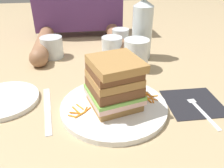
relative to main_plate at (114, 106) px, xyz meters
name	(u,v)px	position (x,y,z in m)	size (l,w,h in m)	color
ground_plane	(115,102)	(0.01, 0.03, -0.01)	(3.00, 3.00, 0.00)	tan
main_plate	(114,106)	(0.00, 0.00, 0.00)	(0.26, 0.26, 0.01)	white
sandwich	(114,83)	(0.00, 0.00, 0.07)	(0.14, 0.14, 0.12)	#A87A42
carrot_shred_0	(86,109)	(-0.07, -0.01, 0.01)	(0.00, 0.00, 0.02)	orange
carrot_shred_1	(80,107)	(-0.08, 0.00, 0.01)	(0.00, 0.00, 0.03)	orange
carrot_shred_2	(80,114)	(-0.08, -0.03, 0.01)	(0.00, 0.00, 0.03)	orange
carrot_shred_3	(76,110)	(-0.09, -0.01, 0.01)	(0.00, 0.00, 0.03)	orange
carrot_shred_4	(75,113)	(-0.09, -0.02, 0.01)	(0.00, 0.00, 0.03)	orange
carrot_shred_5	(87,110)	(-0.07, -0.02, 0.01)	(0.00, 0.00, 0.03)	orange
carrot_shred_6	(72,116)	(-0.10, -0.03, 0.01)	(0.00, 0.00, 0.02)	orange
carrot_shred_7	(153,100)	(0.10, 0.00, 0.01)	(0.00, 0.00, 0.03)	orange
carrot_shred_8	(149,96)	(0.10, 0.02, 0.01)	(0.00, 0.00, 0.02)	orange
carrot_shred_9	(146,94)	(0.09, 0.03, 0.01)	(0.00, 0.00, 0.02)	orange
carrot_shred_10	(154,96)	(0.11, 0.02, 0.01)	(0.00, 0.00, 0.02)	orange
carrot_shred_11	(152,99)	(0.10, 0.01, 0.01)	(0.00, 0.00, 0.03)	orange
carrot_shred_12	(147,97)	(0.09, 0.01, 0.01)	(0.00, 0.00, 0.03)	orange
carrot_shred_13	(148,100)	(0.09, 0.00, 0.01)	(0.00, 0.00, 0.03)	orange
carrot_shred_14	(147,93)	(0.09, 0.03, 0.01)	(0.00, 0.00, 0.03)	orange
napkin_dark	(193,103)	(0.21, -0.01, -0.01)	(0.14, 0.14, 0.00)	black
fork	(198,106)	(0.21, -0.03, 0.00)	(0.03, 0.17, 0.00)	silver
knife	(47,110)	(-0.16, 0.02, -0.01)	(0.04, 0.20, 0.00)	silver
juice_glass	(136,56)	(0.11, 0.21, 0.04)	(0.08, 0.08, 0.10)	white
water_bottle	(142,28)	(0.15, 0.31, 0.10)	(0.07, 0.07, 0.24)	silver
empty_tumbler_0	(120,40)	(0.09, 0.39, 0.04)	(0.06, 0.06, 0.09)	silver
empty_tumbler_1	(112,49)	(0.04, 0.30, 0.04)	(0.07, 0.07, 0.09)	silver
empty_tumbler_2	(52,47)	(-0.17, 0.36, 0.03)	(0.08, 0.08, 0.08)	silver
side_plate	(4,100)	(-0.28, 0.07, 0.00)	(0.18, 0.18, 0.01)	white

